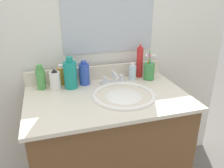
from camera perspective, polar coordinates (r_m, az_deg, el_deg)
vanity_cabinet at (r=1.53m, az=-0.98°, el=-16.86°), size 0.87×0.53×0.78m
countertop at (r=1.31m, az=-1.09°, el=-3.36°), size 0.91×0.57×0.02m
backsplash at (r=1.53m, az=-3.86°, el=2.86°), size 0.91×0.02×0.09m
back_wall at (r=1.66m, az=-4.17°, el=-2.61°), size 2.01×0.04×1.30m
mirror_panel at (r=1.51m, az=-0.75°, el=18.38°), size 0.60×0.01×0.56m
sink_basin at (r=1.32m, az=2.87°, el=-4.14°), size 0.36×0.36×0.11m
faucet at (r=1.46m, az=0.41°, el=1.19°), size 0.16×0.10×0.08m
bottle_toner_green at (r=1.44m, az=-17.23°, el=1.42°), size 0.05×0.05×0.15m
bottle_mouthwash_teal at (r=1.40m, az=-10.28°, el=2.36°), size 0.08×0.08×0.19m
bottle_shampoo_blue at (r=1.45m, az=-6.89°, el=2.55°), size 0.06×0.06×0.15m
bottle_oil_amber at (r=1.47m, az=-12.37°, el=2.11°), size 0.05×0.05×0.13m
bottle_gel_clear at (r=1.53m, az=5.11°, el=2.95°), size 0.05×0.05×0.11m
bottle_lotion_white at (r=1.41m, az=-13.91°, el=0.93°), size 0.06×0.06×0.13m
bottle_spray_red at (r=1.56m, az=6.86°, el=5.54°), size 0.04×0.04×0.23m
cup_green at (r=1.54m, az=9.17°, el=3.24°), size 0.07×0.08×0.19m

